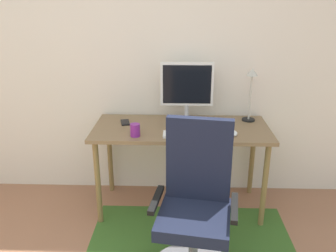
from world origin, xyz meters
TOP-DOWN VIEW (x-y plane):
  - wall_back at (0.00, 2.20)m, footprint 6.00×0.10m
  - desk at (0.44, 1.82)m, footprint 1.44×0.63m
  - monitor at (0.49, 1.99)m, footprint 0.44×0.18m
  - keyboard at (0.52, 1.63)m, footprint 0.43×0.13m
  - computer_mouse at (0.85, 1.65)m, footprint 0.06×0.10m
  - coffee_cup at (0.09, 1.61)m, footprint 0.08×0.08m
  - cell_phone at (-0.03, 1.90)m, footprint 0.10×0.15m
  - desk_lamp at (1.02, 2.00)m, footprint 0.11×0.11m
  - office_chair at (0.53, 1.02)m, footprint 0.57×0.57m

SIDE VIEW (x-z plane):
  - office_chair at x=0.53m, z-range -0.13..0.92m
  - desk at x=0.44m, z-range 0.30..1.04m
  - cell_phone at x=-0.03m, z-range 0.75..0.76m
  - keyboard at x=0.52m, z-range 0.75..0.77m
  - computer_mouse at x=0.85m, z-range 0.75..0.78m
  - coffee_cup at x=0.09m, z-range 0.75..0.85m
  - monitor at x=0.49m, z-range 0.79..1.29m
  - desk_lamp at x=1.02m, z-range 0.83..1.28m
  - wall_back at x=0.00m, z-range 0.00..2.60m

